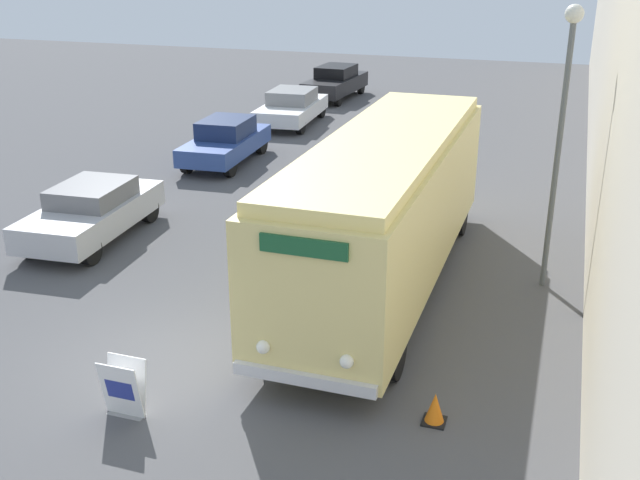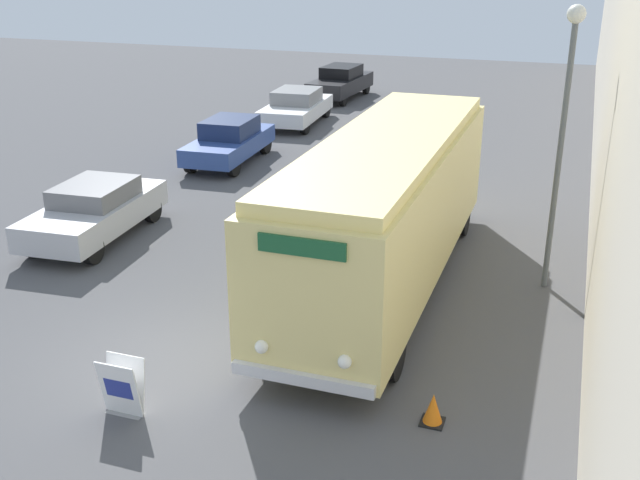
% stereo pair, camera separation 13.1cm
% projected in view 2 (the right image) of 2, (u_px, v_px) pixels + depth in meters
% --- Properties ---
extents(ground_plane, '(80.00, 80.00, 0.00)m').
position_uv_depth(ground_plane, '(155.00, 361.00, 13.21)').
color(ground_plane, '#4C4C4F').
extents(building_wall_right, '(0.30, 60.00, 7.50)m').
position_uv_depth(building_wall_right, '(615.00, 81.00, 18.37)').
color(building_wall_right, beige).
rests_on(building_wall_right, ground_plane).
extents(vintage_bus, '(2.47, 10.12, 3.27)m').
position_uv_depth(vintage_bus, '(387.00, 204.00, 15.52)').
color(vintage_bus, black).
rests_on(vintage_bus, ground_plane).
extents(sign_board, '(0.68, 0.36, 0.96)m').
position_uv_depth(sign_board, '(122.00, 388.00, 11.56)').
color(sign_board, gray).
rests_on(sign_board, ground_plane).
extents(streetlamp, '(0.36, 0.36, 5.82)m').
position_uv_depth(streetlamp, '(565.00, 110.00, 14.74)').
color(streetlamp, '#595E60').
rests_on(streetlamp, ground_plane).
extents(parked_car_near, '(2.14, 4.47, 1.40)m').
position_uv_depth(parked_car_near, '(95.00, 210.00, 18.55)').
color(parked_car_near, black).
rests_on(parked_car_near, ground_plane).
extents(parked_car_mid, '(2.00, 4.46, 1.48)m').
position_uv_depth(parked_car_mid, '(229.00, 141.00, 25.10)').
color(parked_car_mid, black).
rests_on(parked_car_mid, ground_plane).
extents(parked_car_far, '(2.26, 4.70, 1.41)m').
position_uv_depth(parked_car_far, '(296.00, 107.00, 30.60)').
color(parked_car_far, black).
rests_on(parked_car_far, ground_plane).
extents(parked_car_distant, '(1.99, 4.76, 1.55)m').
position_uv_depth(parked_car_distant, '(341.00, 82.00, 35.73)').
color(parked_car_distant, black).
rests_on(parked_car_distant, ground_plane).
extents(traffic_cone, '(0.36, 0.36, 0.51)m').
position_uv_depth(traffic_cone, '(433.00, 409.00, 11.41)').
color(traffic_cone, black).
rests_on(traffic_cone, ground_plane).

